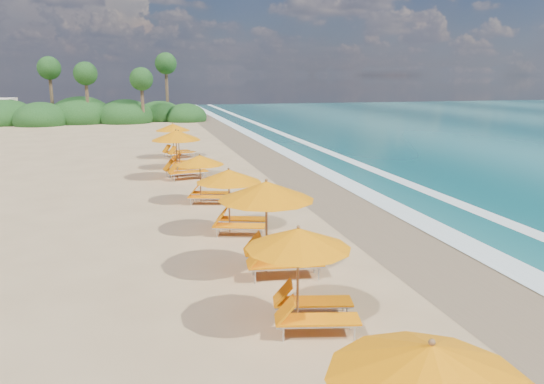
% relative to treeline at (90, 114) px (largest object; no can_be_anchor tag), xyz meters
% --- Properties ---
extents(ground, '(160.00, 160.00, 0.00)m').
position_rel_treeline_xyz_m(ground, '(9.94, -45.51, -1.00)').
color(ground, tan).
rests_on(ground, ground).
extents(wet_sand, '(4.00, 160.00, 0.01)m').
position_rel_treeline_xyz_m(wet_sand, '(13.94, -45.51, -0.99)').
color(wet_sand, '#826B4D').
rests_on(wet_sand, ground).
extents(surf_foam, '(4.00, 160.00, 0.01)m').
position_rel_treeline_xyz_m(surf_foam, '(16.64, -45.51, -0.97)').
color(surf_foam, white).
rests_on(surf_foam, ground).
extents(station_2, '(2.82, 2.71, 2.31)m').
position_rel_treeline_xyz_m(station_2, '(8.63, -53.46, 0.30)').
color(station_2, olive).
rests_on(station_2, ground).
extents(station_3, '(3.11, 2.93, 2.67)m').
position_rel_treeline_xyz_m(station_3, '(8.77, -50.18, 0.50)').
color(station_3, olive).
rests_on(station_3, ground).
extents(station_4, '(2.93, 2.86, 2.30)m').
position_rel_treeline_xyz_m(station_4, '(8.39, -46.22, 0.29)').
color(station_4, olive).
rests_on(station_4, ground).
extents(station_5, '(2.68, 2.61, 2.12)m').
position_rel_treeline_xyz_m(station_5, '(7.93, -41.59, 0.19)').
color(station_5, olive).
rests_on(station_5, ground).
extents(station_6, '(3.18, 3.04, 2.64)m').
position_rel_treeline_xyz_m(station_6, '(7.39, -35.95, 0.49)').
color(station_6, olive).
rests_on(station_6, ground).
extents(station_7, '(3.01, 2.99, 2.29)m').
position_rel_treeline_xyz_m(station_7, '(7.72, -32.99, 0.29)').
color(station_7, olive).
rests_on(station_7, ground).
extents(station_8, '(3.02, 2.97, 2.34)m').
position_rel_treeline_xyz_m(station_8, '(7.68, -28.70, 0.32)').
color(station_8, olive).
rests_on(station_8, ground).
extents(treeline, '(25.80, 8.80, 9.74)m').
position_rel_treeline_xyz_m(treeline, '(0.00, 0.00, 0.00)').
color(treeline, '#163D14').
rests_on(treeline, ground).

